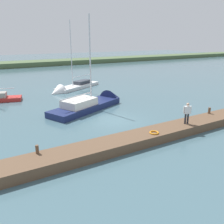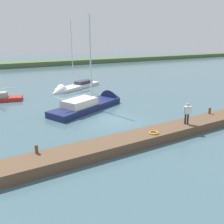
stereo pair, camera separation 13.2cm
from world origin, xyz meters
name	(u,v)px [view 1 (the left image)]	position (x,y,z in m)	size (l,w,h in m)	color
ground_plane	(114,120)	(0.00, 0.00, 0.00)	(200.00, 200.00, 0.00)	#42606B
far_shoreline	(16,67)	(0.00, -49.22, 0.00)	(180.00, 8.00, 2.40)	#4C603D
dock_pier	(150,136)	(0.00, 4.94, 0.33)	(20.41, 1.96, 0.65)	brown
mooring_post_near	(209,111)	(-7.14, 4.25, 0.92)	(0.22, 0.22, 0.54)	brown
mooring_post_far	(37,149)	(7.76, 4.25, 0.91)	(0.19, 0.19, 0.51)	brown
life_ring_buoy	(154,133)	(0.01, 5.33, 0.70)	(0.66, 0.66, 0.10)	orange
sailboat_inner_slip	(71,89)	(-1.63, -14.53, 0.14)	(9.14, 6.20, 10.32)	white
sailboat_far_left	(96,104)	(-0.74, -4.97, 0.25)	(10.37, 6.39, 10.31)	navy
person_on_dock	(187,112)	(-3.39, 5.09, 1.61)	(0.58, 0.40, 1.66)	#28282D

